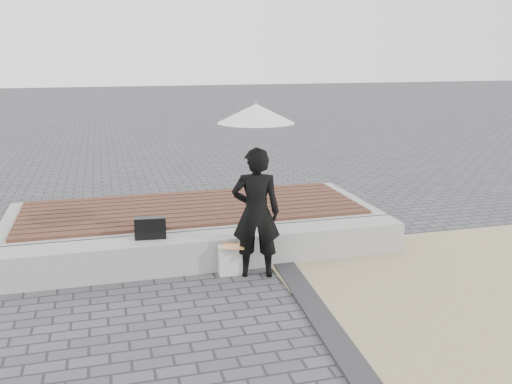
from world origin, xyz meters
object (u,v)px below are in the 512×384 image
(canvas_tote, at_px, (233,260))
(handbag, at_px, (150,228))
(seating_ledge, at_px, (209,251))
(woman, at_px, (256,213))
(parasol, at_px, (256,113))

(canvas_tote, bearing_deg, handbag, 159.46)
(seating_ledge, distance_m, woman, 0.84)
(handbag, bearing_deg, canvas_tote, -17.32)
(woman, bearing_deg, canvas_tote, -8.27)
(woman, height_order, parasol, parasol)
(seating_ledge, height_order, canvas_tote, seating_ledge)
(woman, bearing_deg, seating_ledge, -27.34)
(handbag, bearing_deg, woman, -17.29)
(woman, relative_size, canvas_tote, 4.25)
(seating_ledge, bearing_deg, handbag, 175.04)
(parasol, xyz_separation_m, canvas_tote, (-0.25, 0.10, -1.70))
(seating_ledge, xyz_separation_m, parasol, (0.47, -0.42, 1.68))
(parasol, xyz_separation_m, handbag, (-1.15, 0.48, -1.35))
(handbag, distance_m, canvas_tote, 1.04)
(seating_ledge, relative_size, parasol, 4.61)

